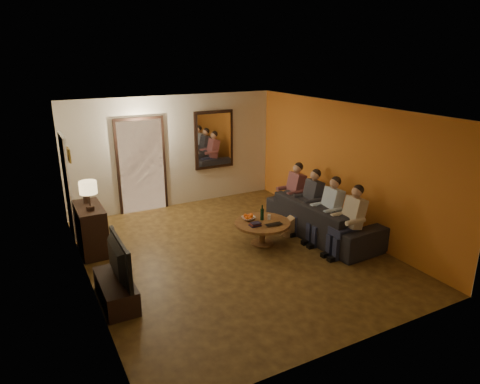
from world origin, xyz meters
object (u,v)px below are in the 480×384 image
tv (113,260)px  sofa (322,218)px  table_lamp (89,196)px  laptop (275,225)px  person_d (293,195)px  dog (294,221)px  wine_bottle (262,212)px  tv_stand (116,291)px  person_b (329,213)px  person_c (310,203)px  person_a (350,223)px  dresser (91,229)px  coffee_table (262,233)px  bowl (249,218)px

tv → sofa: size_ratio=0.43×
table_lamp → sofa: (4.20, -1.18, -0.78)m
laptop → person_d: bearing=45.3°
sofa → dog: 0.57m
dog → wine_bottle: bearing=175.1°
table_lamp → wine_bottle: 3.15m
tv_stand → person_b: 4.13m
person_c → wine_bottle: size_ratio=3.87×
table_lamp → dog: 3.93m
tv_stand → wine_bottle: wine_bottle is taller
person_a → person_c: 1.20m
person_d → dog: bearing=-121.8°
tv_stand → laptop: (3.03, 0.44, 0.28)m
dresser → person_a: size_ratio=0.82×
wine_bottle → laptop: wine_bottle is taller
tv_stand → table_lamp: bearing=90.0°
person_c → coffee_table: person_c is taller
dresser → laptop: dresser is taller
dog → coffee_table: bearing=-177.8°
tv_stand → person_d: 4.36m
person_a → wine_bottle: 1.65m
tv → coffee_table: size_ratio=1.03×
dog → person_d: bearing=53.6°
person_a → laptop: person_a is taller
sofa → person_b: person_b is taller
person_b → laptop: (-1.07, 0.23, -0.14)m
dresser → person_b: 4.44m
coffee_table → laptop: laptop is taller
person_a → table_lamp: bearing=153.1°
sofa → coffee_table: sofa is taller
person_a → wine_bottle: bearing=132.9°
tv_stand → wine_bottle: 3.12m
tv → person_a: (4.10, -0.39, -0.08)m
person_d → tv: bearing=-161.0°
person_b → person_d: same height
person_b → laptop: 1.10m
tv → dog: 3.84m
sofa → dresser: bearing=68.6°
coffee_table → bowl: 0.38m
person_a → laptop: 1.36m
bowl → wine_bottle: bearing=-27.6°
bowl → table_lamp: bearing=164.6°
person_c → dog: (-0.37, 0.00, -0.32)m
person_a → laptop: bearing=142.3°
dresser → bowl: (2.75, -0.98, 0.04)m
coffee_table → bowl: size_ratio=4.09×
dog → coffee_table: (-0.80, -0.09, -0.06)m
wine_bottle → dog: bearing=-0.4°
table_lamp → coffee_table: size_ratio=0.51×
person_b → person_c: 0.60m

